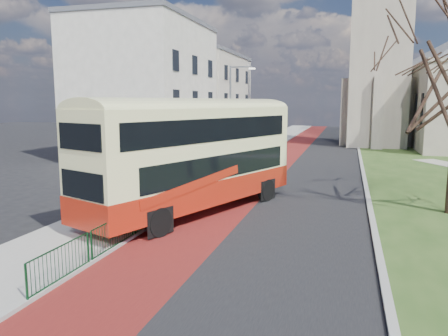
% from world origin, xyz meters
% --- Properties ---
extents(ground, '(160.00, 160.00, 0.00)m').
position_xyz_m(ground, '(0.00, 0.00, 0.00)').
color(ground, black).
rests_on(ground, ground).
extents(road_carriageway, '(9.00, 120.00, 0.01)m').
position_xyz_m(road_carriageway, '(1.50, 20.00, 0.01)').
color(road_carriageway, black).
rests_on(road_carriageway, ground).
extents(bus_lane, '(3.40, 120.00, 0.01)m').
position_xyz_m(bus_lane, '(-1.20, 20.00, 0.01)').
color(bus_lane, '#591414').
rests_on(bus_lane, ground).
extents(pavement_west, '(4.00, 120.00, 0.12)m').
position_xyz_m(pavement_west, '(-5.00, 20.00, 0.06)').
color(pavement_west, gray).
rests_on(pavement_west, ground).
extents(kerb_west, '(0.25, 120.00, 0.13)m').
position_xyz_m(kerb_west, '(-3.00, 20.00, 0.07)').
color(kerb_west, '#999993').
rests_on(kerb_west, ground).
extents(kerb_east, '(0.25, 80.00, 0.13)m').
position_xyz_m(kerb_east, '(6.10, 22.00, 0.07)').
color(kerb_east, '#999993').
rests_on(kerb_east, ground).
extents(pedestrian_railing, '(0.07, 24.00, 1.12)m').
position_xyz_m(pedestrian_railing, '(-2.95, 4.00, 0.55)').
color(pedestrian_railing, '#0D3B1B').
rests_on(pedestrian_railing, ground).
extents(gothic_church, '(16.38, 18.00, 40.00)m').
position_xyz_m(gothic_church, '(12.56, 38.00, 13.13)').
color(gothic_church, gray).
rests_on(gothic_church, ground).
extents(street_block_near, '(10.30, 14.30, 13.00)m').
position_xyz_m(street_block_near, '(-14.00, 22.00, 6.51)').
color(street_block_near, beige).
rests_on(street_block_near, ground).
extents(street_block_far, '(10.30, 16.30, 11.50)m').
position_xyz_m(street_block_far, '(-14.00, 38.00, 5.76)').
color(street_block_far, '#BEB3A1').
rests_on(street_block_far, ground).
extents(streetlamp, '(2.13, 0.18, 8.00)m').
position_xyz_m(streetlamp, '(-4.35, 18.00, 4.59)').
color(streetlamp, gray).
rests_on(streetlamp, pavement_west).
extents(bus, '(7.19, 12.54, 5.17)m').
position_xyz_m(bus, '(-1.91, 2.20, 2.95)').
color(bus, maroon).
rests_on(bus, ground).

